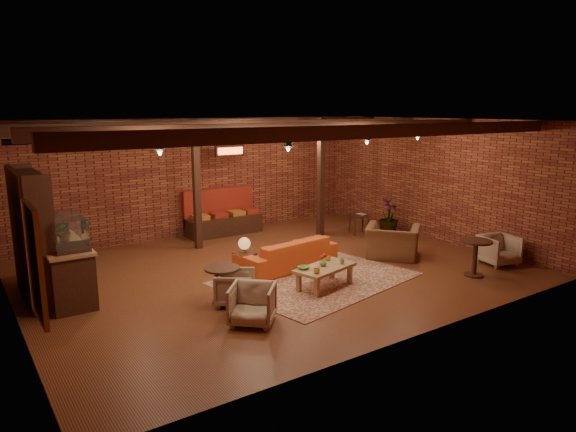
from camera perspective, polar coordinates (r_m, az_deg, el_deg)
floor at (r=11.22m, az=-1.51°, el=-6.03°), size 10.00×10.00×0.00m
ceiling at (r=10.68m, az=-1.60°, el=10.54°), size 10.00×8.00×0.02m
wall_back at (r=14.33m, az=-10.24°, el=4.28°), size 10.00×0.02×3.20m
wall_front at (r=7.84m, az=14.45°, el=-2.15°), size 10.00×0.02×3.20m
wall_left at (r=9.21m, az=-28.75°, el=-1.19°), size 0.02×8.00×3.20m
wall_right at (r=14.14m, az=15.81°, el=3.92°), size 0.02×8.00×3.20m
ceiling_beams at (r=10.68m, az=-1.60°, el=9.90°), size 9.80×6.40×0.22m
ceiling_pipe at (r=12.07m, az=-5.74°, el=8.98°), size 9.60×0.12×0.12m
post_left at (r=12.82m, az=-10.13°, el=3.40°), size 0.16×0.16×3.20m
post_right at (r=14.05m, az=3.68°, el=4.30°), size 0.16×0.16×3.20m
service_counter at (r=10.47m, az=-23.99°, el=-3.83°), size 0.80×2.50×1.60m
plant_counter at (r=10.58m, az=-23.85°, el=-1.31°), size 0.35×0.39×0.30m
shelving_hutch at (r=10.42m, az=-26.43°, el=-1.85°), size 0.52×2.00×2.40m
chalkboard_menu at (r=6.99m, az=-26.23°, el=-4.71°), size 0.08×0.96×1.46m
banquette at (r=14.37m, az=-7.16°, el=-0.06°), size 2.10×0.70×1.00m
service_sign at (r=13.70m, az=-6.50°, el=7.21°), size 0.86×0.06×0.30m
ceiling_spotlights at (r=10.69m, az=-1.59°, el=8.72°), size 6.40×4.40×0.28m
rug at (r=10.68m, az=3.13°, el=-6.94°), size 4.18×3.49×0.01m
sofa at (r=11.23m, az=-0.13°, el=-4.21°), size 2.40×1.18×0.67m
coffee_table at (r=10.06m, az=4.05°, el=-5.88°), size 1.38×0.91×0.68m
side_table_lamp at (r=10.79m, az=-4.87°, el=-3.39°), size 0.42×0.42×0.81m
round_table_left at (r=9.35m, az=-7.31°, el=-6.94°), size 0.63×0.63×0.66m
armchair_a at (r=9.30m, az=-5.88°, el=-7.73°), size 0.89×0.89×0.68m
armchair_b at (r=8.46m, az=-4.00°, el=-9.56°), size 0.96×0.96×0.72m
armchair_right at (r=12.23m, az=11.56°, el=-2.23°), size 1.35×1.41×1.04m
side_table_book at (r=14.41m, az=7.89°, el=-0.03°), size 0.62×0.62×0.56m
round_table_right at (r=11.38m, az=20.10°, el=-3.80°), size 0.66×0.66×0.77m
armchair_far at (r=12.45m, az=22.38°, el=-3.36°), size 0.85×0.82×0.74m
plant_tall at (r=14.35m, az=11.31°, el=3.76°), size 2.18×2.18×2.96m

